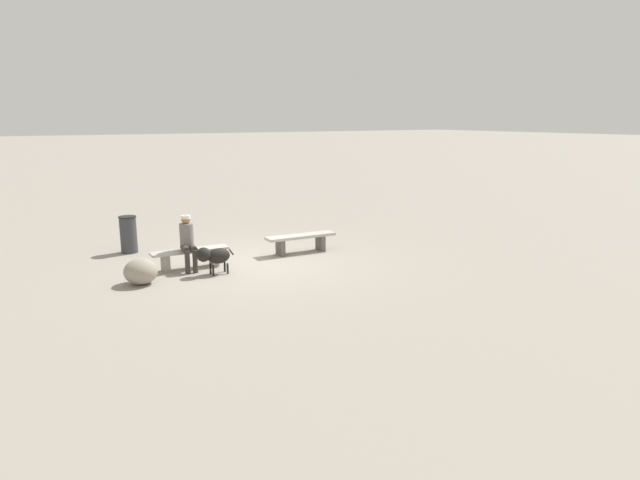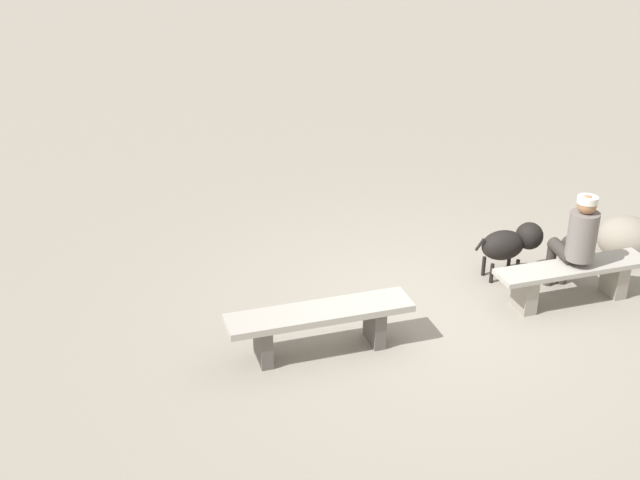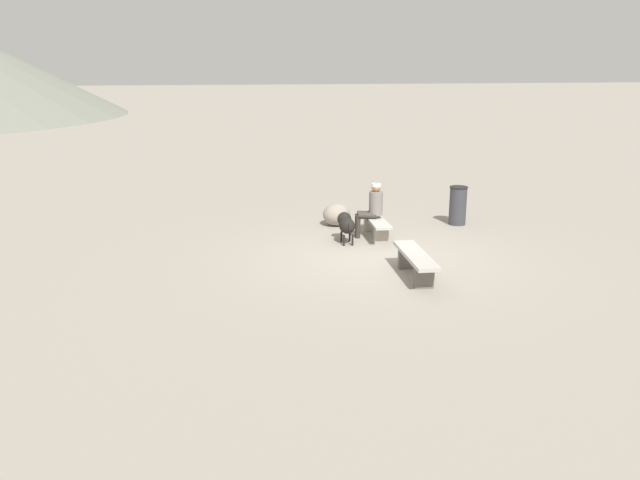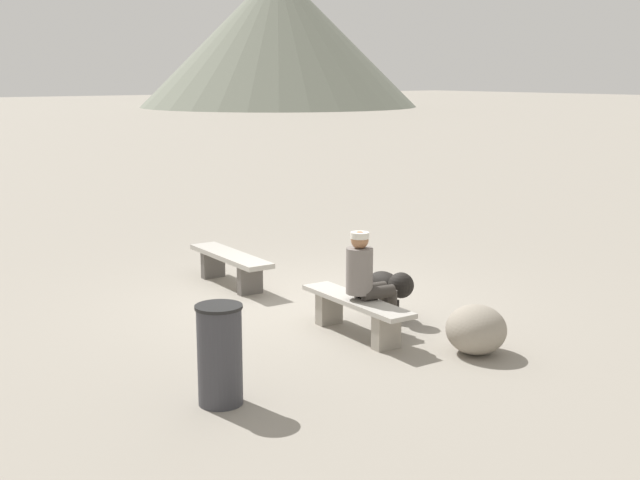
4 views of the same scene
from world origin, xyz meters
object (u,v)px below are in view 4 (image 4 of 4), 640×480
trash_bin (220,355)px  bench_left (231,262)px  dog (389,286)px  seated_person (366,276)px  bench_right (356,310)px  boulder (476,329)px

trash_bin → bench_left: bearing=148.2°
dog → trash_bin: size_ratio=0.90×
bench_left → seated_person: bearing=4.2°
bench_right → trash_bin: bearing=-67.1°
bench_right → boulder: (1.27, 0.65, -0.04)m
boulder → trash_bin: bearing=-98.4°
bench_left → seated_person: size_ratio=1.49×
trash_bin → boulder: 2.98m
dog → boulder: bearing=-1.7°
bench_right → bench_left: bearing=-177.6°
bench_left → boulder: bearing=11.4°
trash_bin → boulder: (0.43, 2.94, -0.20)m
bench_right → trash_bin: 2.44m
dog → boulder: size_ratio=1.23×
bench_right → boulder: size_ratio=2.56×
bench_right → trash_bin: trash_bin is taller
bench_left → trash_bin: 4.39m
seated_person → bench_right: bearing=-117.8°
bench_right → dog: (-0.29, 0.76, 0.12)m
dog → seated_person: bearing=-60.0°
bench_right → seated_person: bearing=57.5°
bench_right → trash_bin: (0.84, -2.29, 0.17)m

